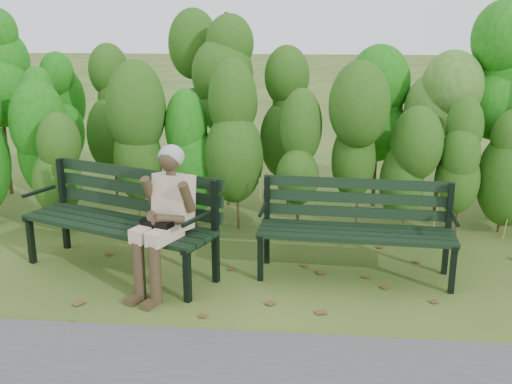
{
  "coord_description": "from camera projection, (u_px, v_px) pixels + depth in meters",
  "views": [
    {
      "loc": [
        0.53,
        -5.02,
        2.29
      ],
      "look_at": [
        0.0,
        0.35,
        0.75
      ],
      "focal_mm": 42.0,
      "sensor_mm": 36.0,
      "label": 1
    }
  ],
  "objects": [
    {
      "name": "ground",
      "position": [
        252.0,
        281.0,
        5.48
      ],
      "size": [
        80.0,
        80.0,
        0.0
      ],
      "primitive_type": "plane",
      "color": "#31501B"
    },
    {
      "name": "hedge_band",
      "position": [
        269.0,
        114.0,
        6.92
      ],
      "size": [
        11.04,
        1.67,
        2.42
      ],
      "color": "#47381E",
      "rests_on": "ground"
    },
    {
      "name": "leaf_litter",
      "position": [
        297.0,
        292.0,
        5.25
      ],
      "size": [
        5.8,
        2.23,
        0.01
      ],
      "color": "brown",
      "rests_on": "ground"
    },
    {
      "name": "bench_left",
      "position": [
        125.0,
        212.0,
        5.61
      ],
      "size": [
        2.01,
        1.29,
        0.96
      ],
      "color": "black",
      "rests_on": "ground"
    },
    {
      "name": "bench_right",
      "position": [
        356.0,
        221.0,
        5.51
      ],
      "size": [
        1.8,
        0.68,
        0.88
      ],
      "color": "black",
      "rests_on": "ground"
    },
    {
      "name": "seated_woman",
      "position": [
        165.0,
        209.0,
        5.13
      ],
      "size": [
        0.57,
        0.76,
        1.28
      ],
      "color": "beige",
      "rests_on": "ground"
    }
  ]
}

